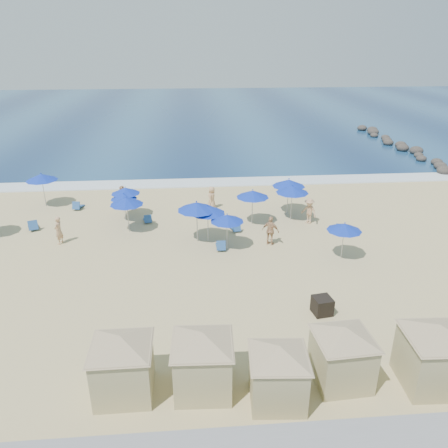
% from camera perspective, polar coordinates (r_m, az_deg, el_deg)
% --- Properties ---
extents(ground, '(160.00, 160.00, 0.00)m').
position_cam_1_polar(ground, '(24.50, -3.08, -5.74)').
color(ground, tan).
rests_on(ground, ground).
extents(ocean, '(160.00, 80.00, 0.06)m').
position_cam_1_polar(ocean, '(77.37, -4.48, 14.25)').
color(ocean, navy).
rests_on(ocean, ground).
extents(surf_line, '(160.00, 2.50, 0.08)m').
position_cam_1_polar(surf_line, '(38.80, -3.85, 5.38)').
color(surf_line, white).
rests_on(surf_line, ground).
extents(rock_jetty, '(2.56, 26.66, 0.96)m').
position_cam_1_polar(rock_jetty, '(53.67, 22.82, 8.99)').
color(rock_jetty, '#2C2724').
rests_on(rock_jetty, ground).
extents(trash_bin, '(0.95, 0.95, 0.82)m').
position_cam_1_polar(trash_bin, '(21.01, 12.70, -10.36)').
color(trash_bin, black).
rests_on(trash_bin, ground).
extents(cabana_0, '(4.35, 4.35, 2.73)m').
position_cam_1_polar(cabana_0, '(16.28, -13.18, -16.59)').
color(cabana_0, tan).
rests_on(cabana_0, ground).
extents(cabana_1, '(4.36, 4.36, 2.74)m').
position_cam_1_polar(cabana_1, '(16.04, -2.82, -16.56)').
color(cabana_1, tan).
rests_on(cabana_1, ground).
extents(cabana_2, '(4.06, 4.06, 2.56)m').
position_cam_1_polar(cabana_2, '(15.80, 7.13, -17.96)').
color(cabana_2, tan).
rests_on(cabana_2, ground).
extents(cabana_3, '(4.19, 4.19, 2.63)m').
position_cam_1_polar(cabana_3, '(16.92, 15.31, -15.31)').
color(cabana_3, tan).
rests_on(cabana_3, ground).
extents(cabana_4, '(4.55, 4.55, 2.86)m').
position_cam_1_polar(cabana_4, '(17.87, 25.93, -14.26)').
color(cabana_4, tan).
rests_on(cabana_4, ground).
extents(umbrella_2, '(2.32, 2.32, 2.64)m').
position_cam_1_polar(umbrella_2, '(35.36, -22.74, 5.67)').
color(umbrella_2, '#A5A8AD').
rests_on(umbrella_2, ground).
extents(umbrella_3, '(2.16, 2.16, 2.46)m').
position_cam_1_polar(umbrella_3, '(28.84, -12.62, 2.94)').
color(umbrella_3, '#A5A8AD').
rests_on(umbrella_3, ground).
extents(umbrella_4, '(1.82, 1.82, 2.07)m').
position_cam_1_polar(umbrella_4, '(30.81, -12.97, 3.54)').
color(umbrella_4, '#A5A8AD').
rests_on(umbrella_4, ground).
extents(umbrella_5, '(2.38, 2.38, 2.71)m').
position_cam_1_polar(umbrella_5, '(26.73, -3.60, 2.33)').
color(umbrella_5, '#A5A8AD').
rests_on(umbrella_5, ground).
extents(umbrella_6, '(2.01, 2.01, 2.28)m').
position_cam_1_polar(umbrella_6, '(25.86, 0.40, 0.77)').
color(umbrella_6, '#A5A8AD').
rests_on(umbrella_6, ground).
extents(umbrella_7, '(2.21, 2.21, 2.51)m').
position_cam_1_polar(umbrella_7, '(29.42, 3.76, 3.95)').
color(umbrella_7, '#A5A8AD').
rests_on(umbrella_7, ground).
extents(umbrella_8, '(2.16, 2.16, 2.46)m').
position_cam_1_polar(umbrella_8, '(26.76, -2.14, 1.88)').
color(umbrella_8, '#A5A8AD').
rests_on(umbrella_8, ground).
extents(umbrella_9, '(2.35, 2.35, 2.68)m').
position_cam_1_polar(umbrella_9, '(31.52, 8.46, 5.33)').
color(umbrella_9, '#A5A8AD').
rests_on(umbrella_9, ground).
extents(umbrella_10, '(2.27, 2.27, 2.58)m').
position_cam_1_polar(umbrella_10, '(30.44, 8.92, 4.49)').
color(umbrella_10, '#A5A8AD').
rests_on(umbrella_10, ground).
extents(umbrella_11, '(1.99, 1.99, 2.27)m').
position_cam_1_polar(umbrella_11, '(25.58, 15.46, -0.40)').
color(umbrella_11, '#A5A8AD').
rests_on(umbrella_11, ground).
extents(umbrella_12, '(2.02, 2.02, 2.30)m').
position_cam_1_polar(umbrella_12, '(31.35, -12.75, 4.27)').
color(umbrella_12, '#A5A8AD').
rests_on(umbrella_12, ground).
extents(beach_chair_0, '(1.06, 1.48, 0.75)m').
position_cam_1_polar(beach_chair_0, '(31.86, -23.69, -0.20)').
color(beach_chair_0, '#264F8C').
rests_on(beach_chair_0, ground).
extents(beach_chair_1, '(0.71, 1.31, 0.69)m').
position_cam_1_polar(beach_chair_1, '(34.49, -18.55, 2.26)').
color(beach_chair_1, '#264F8C').
rests_on(beach_chair_1, ground).
extents(beach_chair_2, '(0.71, 1.23, 0.64)m').
position_cam_1_polar(beach_chair_2, '(30.78, -9.94, 0.63)').
color(beach_chair_2, '#264F8C').
rests_on(beach_chair_2, ground).
extents(beach_chair_3, '(0.56, 1.24, 0.68)m').
position_cam_1_polar(beach_chair_3, '(26.46, -0.43, -2.83)').
color(beach_chair_3, '#264F8C').
rests_on(beach_chair_3, ground).
extents(beach_chair_4, '(0.76, 1.30, 0.67)m').
position_cam_1_polar(beach_chair_4, '(28.99, 1.47, -0.44)').
color(beach_chair_4, '#264F8C').
rests_on(beach_chair_4, ground).
extents(beach_chair_5, '(1.05, 1.48, 0.74)m').
position_cam_1_polar(beach_chair_5, '(29.66, 14.95, -0.64)').
color(beach_chair_5, '#264F8C').
rests_on(beach_chair_5, ground).
extents(beachgoer_0, '(0.59, 0.74, 1.78)m').
position_cam_1_polar(beachgoer_0, '(28.78, -20.80, -0.78)').
color(beachgoer_0, tan).
rests_on(beachgoer_0, ground).
extents(beachgoer_1, '(1.01, 0.85, 1.84)m').
position_cam_1_polar(beachgoer_1, '(33.16, -13.03, 3.32)').
color(beachgoer_1, tan).
rests_on(beachgoer_1, ground).
extents(beachgoer_2, '(1.17, 0.96, 1.86)m').
position_cam_1_polar(beachgoer_2, '(26.90, 6.11, -0.88)').
color(beachgoer_2, tan).
rests_on(beachgoer_2, ground).
extents(beachgoer_3, '(1.26, 1.33, 1.81)m').
position_cam_1_polar(beachgoer_3, '(30.46, 11.04, 1.69)').
color(beachgoer_3, tan).
rests_on(beachgoer_3, ground).
extents(beachgoer_4, '(0.85, 0.99, 1.72)m').
position_cam_1_polar(beachgoer_4, '(32.59, -1.59, 3.46)').
color(beachgoer_4, tan).
rests_on(beachgoer_4, ground).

